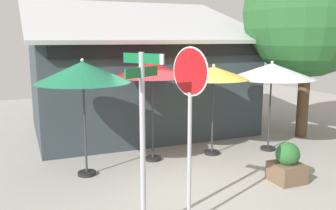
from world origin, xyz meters
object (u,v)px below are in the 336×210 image
(street_sign_post, at_px, (143,128))
(sidewalk_planter, at_px, (287,164))
(patio_umbrella_mustard_right, at_px, (214,74))
(patio_umbrella_crimson_center, at_px, (152,70))
(patio_umbrella_forest_green_left, at_px, (83,73))
(shade_tree, at_px, (319,16))
(stop_sign, at_px, (190,102))
(patio_umbrella_ivory_far_right, at_px, (272,71))

(street_sign_post, height_order, sidewalk_planter, street_sign_post)
(patio_umbrella_mustard_right, bearing_deg, patio_umbrella_crimson_center, 175.20)
(patio_umbrella_forest_green_left, bearing_deg, patio_umbrella_crimson_center, 13.28)
(shade_tree, bearing_deg, stop_sign, -149.13)
(patio_umbrella_crimson_center, distance_m, patio_umbrella_ivory_far_right, 3.53)
(patio_umbrella_crimson_center, bearing_deg, street_sign_post, -112.34)
(patio_umbrella_mustard_right, xyz_separation_m, patio_umbrella_ivory_far_right, (1.75, -0.28, 0.03))
(shade_tree, xyz_separation_m, sidewalk_planter, (-3.47, -2.91, -3.57))
(stop_sign, bearing_deg, patio_umbrella_forest_green_left, 112.05)
(patio_umbrella_mustard_right, bearing_deg, patio_umbrella_forest_green_left, -175.34)
(sidewalk_planter, bearing_deg, patio_umbrella_crimson_center, 131.57)
(street_sign_post, xyz_separation_m, patio_umbrella_mustard_right, (3.20, 3.39, 0.47))
(patio_umbrella_crimson_center, relative_size, sidewalk_planter, 2.93)
(patio_umbrella_mustard_right, bearing_deg, stop_sign, -124.73)
(street_sign_post, relative_size, patio_umbrella_mustard_right, 1.19)
(patio_umbrella_crimson_center, xyz_separation_m, sidewalk_planter, (2.34, -2.63, -2.04))
(stop_sign, relative_size, patio_umbrella_crimson_center, 1.14)
(street_sign_post, bearing_deg, patio_umbrella_forest_green_left, 97.79)
(street_sign_post, xyz_separation_m, patio_umbrella_ivory_far_right, (4.96, 3.11, 0.50))
(patio_umbrella_ivory_far_right, bearing_deg, street_sign_post, -147.90)
(patio_umbrella_ivory_far_right, bearing_deg, sidewalk_planter, -117.82)
(stop_sign, xyz_separation_m, patio_umbrella_mustard_right, (2.37, 3.41, 0.09))
(stop_sign, height_order, patio_umbrella_mustard_right, stop_sign)
(stop_sign, bearing_deg, patio_umbrella_crimson_center, 80.21)
(patio_umbrella_forest_green_left, xyz_separation_m, patio_umbrella_crimson_center, (1.88, 0.44, -0.03))
(street_sign_post, distance_m, stop_sign, 0.92)
(sidewalk_planter, bearing_deg, shade_tree, 40.03)
(stop_sign, relative_size, patio_umbrella_mustard_right, 1.22)
(patio_umbrella_forest_green_left, bearing_deg, stop_sign, -67.95)
(street_sign_post, xyz_separation_m, patio_umbrella_forest_green_left, (-0.42, 3.09, 0.64))
(street_sign_post, bearing_deg, shade_tree, 27.72)
(shade_tree, bearing_deg, patio_umbrella_ivory_far_right, -163.00)
(patio_umbrella_mustard_right, distance_m, sidewalk_planter, 3.18)
(sidewalk_planter, bearing_deg, street_sign_post, -166.63)
(patio_umbrella_forest_green_left, bearing_deg, sidewalk_planter, -27.48)
(patio_umbrella_forest_green_left, height_order, sidewalk_planter, patio_umbrella_forest_green_left)
(patio_umbrella_crimson_center, bearing_deg, patio_umbrella_mustard_right, -4.80)
(patio_umbrella_mustard_right, distance_m, shade_tree, 4.41)
(shade_tree, height_order, sidewalk_planter, shade_tree)
(patio_umbrella_crimson_center, bearing_deg, patio_umbrella_forest_green_left, -166.72)
(street_sign_post, bearing_deg, patio_umbrella_crimson_center, 67.66)
(patio_umbrella_mustard_right, bearing_deg, patio_umbrella_ivory_far_right, -9.06)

